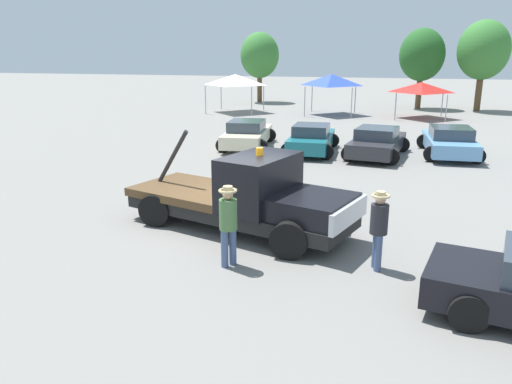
# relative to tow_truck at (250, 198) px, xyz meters

# --- Properties ---
(ground_plane) EXTENTS (160.00, 160.00, 0.00)m
(ground_plane) POSITION_rel_tow_truck_xyz_m (-0.36, 0.11, -0.91)
(ground_plane) COLOR gray
(tow_truck) EXTENTS (6.61, 3.89, 2.51)m
(tow_truck) POSITION_rel_tow_truck_xyz_m (0.00, 0.00, 0.00)
(tow_truck) COLOR black
(tow_truck) RESTS_ON ground
(person_near_truck) EXTENTS (0.39, 0.39, 1.76)m
(person_near_truck) POSITION_rel_tow_truck_xyz_m (3.32, -1.58, 0.13)
(person_near_truck) COLOR #475B84
(person_near_truck) RESTS_ON ground
(person_at_hood) EXTENTS (0.41, 0.41, 1.83)m
(person_at_hood) POSITION_rel_tow_truck_xyz_m (0.16, -2.25, 0.17)
(person_at_hood) COLOR #475B84
(person_at_hood) RESTS_ON ground
(parked_car_cream) EXTENTS (2.75, 4.91, 1.34)m
(parked_car_cream) POSITION_rel_tow_truck_xyz_m (-3.37, 11.46, -0.26)
(parked_car_cream) COLOR beige
(parked_car_cream) RESTS_ON ground
(parked_car_teal) EXTENTS (2.42, 4.40, 1.34)m
(parked_car_teal) POSITION_rel_tow_truck_xyz_m (-0.10, 10.90, -0.26)
(parked_car_teal) COLOR #196670
(parked_car_teal) RESTS_ON ground
(parked_car_charcoal) EXTENTS (2.92, 4.83, 1.34)m
(parked_car_charcoal) POSITION_rel_tow_truck_xyz_m (2.88, 10.76, -0.26)
(parked_car_charcoal) COLOR #2D2D33
(parked_car_charcoal) RESTS_ON ground
(parked_car_skyblue) EXTENTS (2.67, 4.73, 1.34)m
(parked_car_skyblue) POSITION_rel_tow_truck_xyz_m (6.03, 11.80, -0.26)
(parked_car_skyblue) COLOR #669ED1
(parked_car_skyblue) RESTS_ON ground
(canopy_tent_white) EXTENTS (3.65, 3.65, 2.88)m
(canopy_tent_white) POSITION_rel_tow_truck_xyz_m (-8.30, 25.26, 1.57)
(canopy_tent_white) COLOR #9E9EA3
(canopy_tent_white) RESTS_ON ground
(canopy_tent_blue) EXTENTS (3.39, 3.39, 2.96)m
(canopy_tent_blue) POSITION_rel_tow_truck_xyz_m (-1.00, 25.55, 1.64)
(canopy_tent_blue) COLOR #9E9EA3
(canopy_tent_blue) RESTS_ON ground
(canopy_tent_red) EXTENTS (3.34, 3.34, 2.49)m
(canopy_tent_red) POSITION_rel_tow_truck_xyz_m (5.29, 25.21, 1.23)
(canopy_tent_red) COLOR #9E9EA3
(canopy_tent_red) RESTS_ON ground
(tree_left) EXTENTS (3.49, 3.49, 6.24)m
(tree_left) POSITION_rel_tow_truck_xyz_m (-8.48, 33.28, 3.28)
(tree_left) COLOR brown
(tree_left) RESTS_ON ground
(tree_center) EXTENTS (3.86, 3.86, 6.90)m
(tree_center) POSITION_rel_tow_truck_xyz_m (9.89, 30.90, 3.72)
(tree_center) COLOR brown
(tree_center) RESTS_ON ground
(tree_right) EXTENTS (3.56, 3.56, 6.35)m
(tree_right) POSITION_rel_tow_truck_xyz_m (5.45, 31.46, 3.36)
(tree_right) COLOR brown
(tree_right) RESTS_ON ground
(traffic_cone) EXTENTS (0.40, 0.40, 0.55)m
(traffic_cone) POSITION_rel_tow_truck_xyz_m (-1.17, 2.69, -0.65)
(traffic_cone) COLOR black
(traffic_cone) RESTS_ON ground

